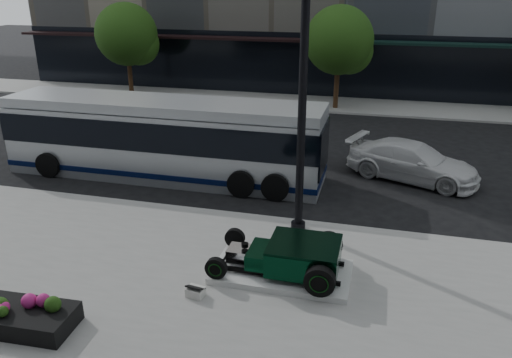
% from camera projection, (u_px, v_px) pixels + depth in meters
% --- Properties ---
extents(ground, '(120.00, 120.00, 0.00)m').
position_uv_depth(ground, '(267.00, 193.00, 17.58)').
color(ground, black).
rests_on(ground, ground).
extents(sidewalk_far, '(70.00, 4.00, 0.12)m').
position_uv_depth(sidewalk_far, '(320.00, 104.00, 30.15)').
color(sidewalk_far, gray).
rests_on(sidewalk_far, ground).
extents(street_trees, '(29.80, 3.80, 5.70)m').
position_uv_depth(street_trees, '(342.00, 43.00, 27.68)').
color(street_trees, black).
rests_on(street_trees, sidewalk_far).
extents(display_plinth, '(3.40, 1.80, 0.15)m').
position_uv_depth(display_plinth, '(282.00, 272.00, 12.46)').
color(display_plinth, silver).
rests_on(display_plinth, sidewalk_near).
extents(hot_rod, '(3.22, 2.00, 0.81)m').
position_uv_depth(hot_rod, '(295.00, 256.00, 12.20)').
color(hot_rod, black).
rests_on(hot_rod, display_plinth).
extents(info_plaque, '(0.44, 0.36, 0.31)m').
position_uv_depth(info_plaque, '(195.00, 291.00, 11.59)').
color(info_plaque, silver).
rests_on(info_plaque, sidewalk_near).
extents(lamppost, '(0.42, 0.42, 7.63)m').
position_uv_depth(lamppost, '(302.00, 112.00, 13.53)').
color(lamppost, black).
rests_on(lamppost, sidewalk_near).
extents(flower_planter, '(2.21, 1.18, 0.70)m').
position_uv_depth(flower_planter, '(23.00, 317.00, 10.51)').
color(flower_planter, black).
rests_on(flower_planter, sidewalk_near).
extents(transit_bus, '(12.12, 2.88, 2.92)m').
position_uv_depth(transit_bus, '(164.00, 138.00, 18.69)').
color(transit_bus, '#AAAFB4').
rests_on(transit_bus, ground).
extents(white_sedan, '(5.21, 3.50, 1.40)m').
position_uv_depth(white_sedan, '(413.00, 162.00, 18.57)').
color(white_sedan, white).
rests_on(white_sedan, ground).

